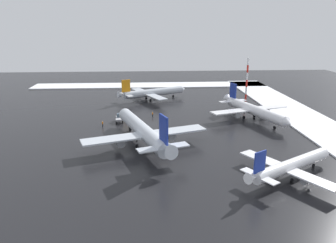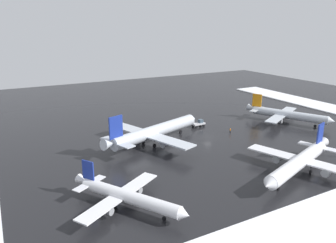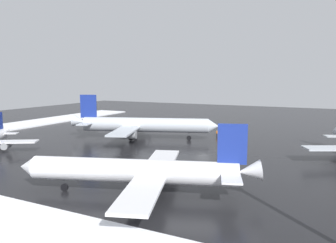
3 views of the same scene
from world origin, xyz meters
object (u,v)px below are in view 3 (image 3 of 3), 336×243
ground_crew_near_tug (217,133)px  ground_crew_by_nose_gear (240,147)px  airplane_distant_tail (139,171)px  airplane_far_rear (142,125)px  pushback_tug (230,136)px

ground_crew_near_tug → ground_crew_by_nose_gear: size_ratio=1.00×
airplane_distant_tail → ground_crew_by_nose_gear: airplane_distant_tail is taller
airplane_far_rear → airplane_distant_tail: (20.76, -35.35, -0.50)m
ground_crew_by_nose_gear → ground_crew_near_tug: bearing=-89.7°
pushback_tug → ground_crew_near_tug: 6.87m
airplane_distant_tail → ground_crew_near_tug: airplane_distant_tail is taller
pushback_tug → ground_crew_near_tug: size_ratio=2.77×
ground_crew_by_nose_gear → pushback_tug: bearing=-97.3°
airplane_distant_tail → pushback_tug: 43.19m
airplane_distant_tail → ground_crew_by_nose_gear: size_ratio=19.01×
airplane_far_rear → airplane_distant_tail: size_ratio=1.15×
pushback_tug → airplane_distant_tail: bearing=-94.5°
ground_crew_by_nose_gear → airplane_distant_tail: bearing=46.5°
ground_crew_near_tug → ground_crew_by_nose_gear: same height
ground_crew_near_tug → ground_crew_by_nose_gear: 18.43m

